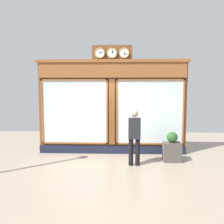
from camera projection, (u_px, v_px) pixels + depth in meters
ground_plane at (107, 186)px, 5.54m from camera, size 14.00×14.00×0.00m
shop_facade at (112, 107)px, 8.28m from camera, size 5.31×0.42×3.80m
pedestrian at (134, 135)px, 6.94m from camera, size 0.37×0.23×1.69m
planter_box at (172, 152)px, 7.38m from camera, size 0.56×0.36×0.61m
planter_shrub at (172, 137)px, 7.33m from camera, size 0.34×0.34×0.34m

